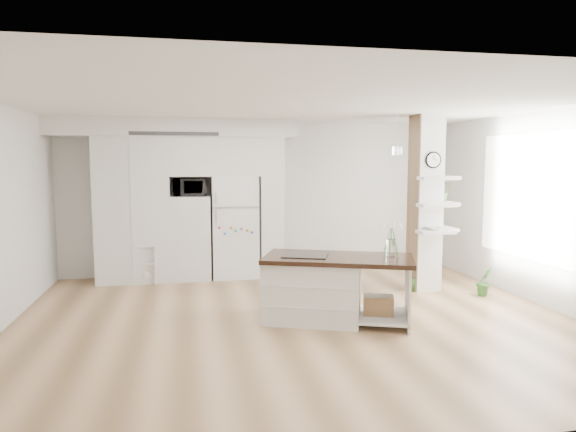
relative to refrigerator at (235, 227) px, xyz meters
name	(u,v)px	position (x,y,z in m)	size (l,w,h in m)	color
floor	(297,321)	(0.53, -2.68, -0.88)	(7.00, 6.00, 0.01)	tan
room	(297,173)	(0.53, -2.68, 0.98)	(7.04, 6.04, 2.72)	white
cabinet_wall	(179,191)	(-0.92, -0.01, 0.63)	(4.00, 0.71, 2.70)	silver
refrigerator	(235,227)	(0.00, 0.00, 0.00)	(0.78, 0.69, 1.75)	white
column	(432,204)	(2.90, -1.55, 0.48)	(0.69, 0.90, 2.70)	silver
window	(532,197)	(4.00, -2.38, 0.62)	(2.40, 2.40, 0.00)	white
pendant_light	(421,152)	(2.23, -2.53, 1.24)	(0.12, 0.12, 0.10)	white
kitchen_island	(322,286)	(0.84, -2.72, -0.44)	(2.02, 1.47, 1.39)	silver
bookshelf	(143,266)	(-1.53, -0.19, -0.60)	(0.58, 0.40, 0.63)	silver
floor_plant_a	(484,282)	(3.52, -2.04, -0.66)	(0.24, 0.19, 0.43)	#357830
floor_plant_b	(414,275)	(2.63, -1.54, -0.62)	(0.28, 0.28, 0.50)	#357830
microwave	(190,187)	(-0.75, -0.06, 0.69)	(0.54, 0.37, 0.30)	#2D2D2D
shelf_plant	(442,192)	(3.15, -1.38, 0.65)	(0.27, 0.23, 0.30)	#357830
decor_bowl	(434,228)	(2.82, -1.78, 0.13)	(0.22, 0.22, 0.05)	white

